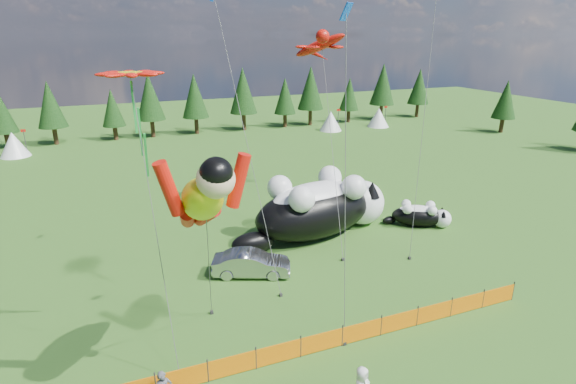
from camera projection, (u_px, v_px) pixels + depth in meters
name	position (u px, v px, depth m)	size (l,w,h in m)	color
ground	(295.00, 314.00, 22.30)	(160.00, 160.00, 0.00)	#13380A
safety_fence	(322.00, 342.00, 19.50)	(22.06, 0.06, 1.10)	#262626
tree_line	(168.00, 106.00, 60.48)	(90.00, 4.00, 8.00)	black
festival_tents	(258.00, 126.00, 60.76)	(50.00, 3.20, 2.80)	white
cat_large	(321.00, 206.00, 30.57)	(11.97, 5.88, 4.35)	black
cat_small	(421.00, 215.00, 32.35)	(4.43, 3.35, 1.77)	black
car	(251.00, 264.00, 25.70)	(1.55, 4.44, 1.46)	#A9A8AD
superhero_kite	(202.00, 199.00, 15.76)	(5.09, 7.07, 10.42)	yellow
gecko_kite	(320.00, 46.00, 32.17)	(5.88, 12.51, 15.37)	red
flower_kite	(131.00, 78.00, 16.78)	(3.32, 4.85, 12.01)	red
diamond_kite_a	(218.00, 14.00, 23.10)	(1.91, 5.99, 16.12)	blue
diamond_kite_c	(346.00, 36.00, 16.70)	(0.86, 1.54, 14.59)	blue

